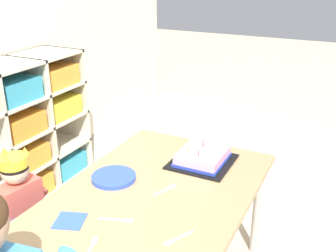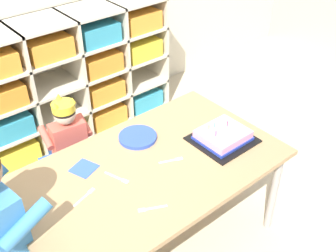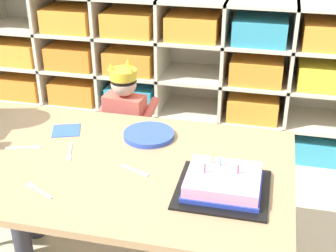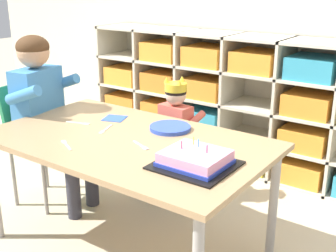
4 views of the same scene
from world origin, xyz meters
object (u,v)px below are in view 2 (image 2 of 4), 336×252
Objects in this scene: fork_near_child_seat at (151,209)px; fork_by_napkin at (85,196)px; paper_plate_stack at (138,137)px; fork_at_table_front_edge at (172,160)px; adult_helper_seated at (9,218)px; child_with_crown at (67,137)px; classroom_chair_blue at (76,164)px; fork_beside_plate_stack at (118,178)px; activity_table at (150,174)px; birthday_cake_on_tray at (223,136)px.

fork_near_child_seat is 0.33m from fork_by_napkin.
fork_at_table_front_edge is at bearing -84.76° from paper_plate_stack.
fork_at_table_front_edge is at bearing -107.09° from adult_helper_seated.
adult_helper_seated reaches higher than child_with_crown.
child_with_crown is at bearing -47.86° from fork_at_table_front_edge.
adult_helper_seated is (-0.58, -0.59, 0.17)m from child_with_crown.
classroom_chair_blue is 0.51m from paper_plate_stack.
classroom_chair_blue is 4.36× the size of fork_at_table_front_edge.
child_with_crown is at bearing 118.03° from paper_plate_stack.
child_with_crown reaches higher than fork_at_table_front_edge.
child_with_crown is 0.52m from paper_plate_stack.
fork_beside_plate_stack is (0.54, -0.06, -0.04)m from adult_helper_seated.
activity_table is at bearing 111.53° from classroom_chair_blue.
adult_helper_seated reaches higher than birthday_cake_on_tray.
fork_beside_plate_stack and fork_by_napkin have the same top height.
fork_near_child_seat is at bearing 94.46° from child_with_crown.
fork_near_child_seat is (0.54, -0.33, -0.04)m from adult_helper_seated.
child_with_crown is 0.85m from adult_helper_seated.
child_with_crown is (-0.14, 0.68, -0.07)m from activity_table.
activity_table is 9.93× the size of fork_beside_plate_stack.
child_with_crown is 6.23× the size of fork_at_table_front_edge.
classroom_chair_blue is at bearing -22.05° from fork_beside_plate_stack.
birthday_cake_on_tray is 1.50× the size of paper_plate_stack.
fork_by_napkin is (-0.23, -0.65, 0.13)m from child_with_crown.
paper_plate_stack reaches higher than fork_by_napkin.
adult_helper_seated reaches higher than fork_at_table_front_edge.
paper_plate_stack is 1.67× the size of fork_near_child_seat.
paper_plate_stack is 1.55× the size of fork_by_napkin.
fork_beside_plate_stack is at bearing -143.68° from paper_plate_stack.
child_with_crown is 0.98m from birthday_cake_on_tray.
fork_at_table_front_edge is (-0.33, 0.05, -0.03)m from birthday_cake_on_tray.
fork_by_napkin reaches higher than classroom_chair_blue.
fork_beside_plate_stack is at bearing 8.74° from fork_at_table_front_edge.
child_with_crown is 0.77m from fork_at_table_front_edge.
birthday_cake_on_tray is 2.32× the size of fork_by_napkin.
adult_helper_seated is at bearing 65.09° from fork_beside_plate_stack.
fork_by_napkin is 0.50m from fork_at_table_front_edge.
fork_beside_plate_stack is 1.10× the size of fork_near_child_seat.
activity_table is at bearing 168.98° from birthday_cake_on_tray.
fork_by_napkin is at bearing 72.43° from fork_beside_plate_stack.
birthday_cake_on_tray reaches higher than fork_by_napkin.
paper_plate_stack is at bearing 133.09° from classroom_chair_blue.
fork_near_child_seat is at bearing -166.78° from birthday_cake_on_tray.
paper_plate_stack is 0.55m from fork_near_child_seat.
fork_beside_plate_stack is at bearing 116.22° from fork_near_child_seat.
birthday_cake_on_tray reaches higher than paper_plate_stack.
fork_beside_plate_stack is at bearing 164.52° from fork_by_napkin.
child_with_crown is at bearing 127.81° from birthday_cake_on_tray.
fork_by_napkin reaches higher than activity_table.
activity_table is at bearing 108.55° from child_with_crown.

